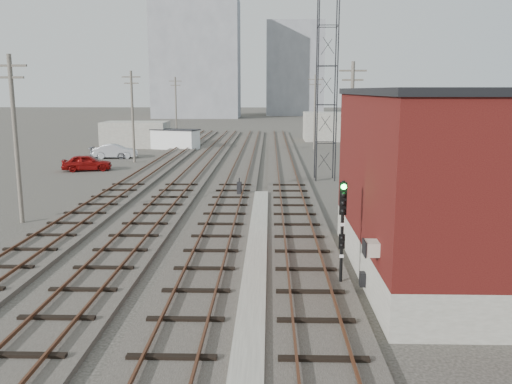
{
  "coord_description": "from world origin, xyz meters",
  "views": [
    {
      "loc": [
        1.06,
        -8.52,
        7.15
      ],
      "look_at": [
        0.39,
        17.7,
        2.2
      ],
      "focal_mm": 38.0,
      "sensor_mm": 36.0,
      "label": 1
    }
  ],
  "objects_px": {
    "signal_mast": "(342,226)",
    "site_trailer": "(175,139)",
    "car_red": "(87,163)",
    "car_silver": "(116,151)",
    "car_grey": "(110,152)",
    "switch_stand": "(239,188)"
  },
  "relations": [
    {
      "from": "signal_mast",
      "to": "car_silver",
      "type": "relative_size",
      "value": 0.88
    },
    {
      "from": "car_silver",
      "to": "car_grey",
      "type": "bearing_deg",
      "value": 81.1
    },
    {
      "from": "site_trailer",
      "to": "car_grey",
      "type": "distance_m",
      "value": 10.71
    },
    {
      "from": "signal_mast",
      "to": "switch_stand",
      "type": "xyz_separation_m",
      "value": [
        -4.7,
        17.03,
        -1.75
      ]
    },
    {
      "from": "switch_stand",
      "to": "car_grey",
      "type": "xyz_separation_m",
      "value": [
        -14.96,
        20.89,
        0.04
      ]
    },
    {
      "from": "signal_mast",
      "to": "switch_stand",
      "type": "distance_m",
      "value": 17.75
    },
    {
      "from": "site_trailer",
      "to": "car_silver",
      "type": "relative_size",
      "value": 1.39
    },
    {
      "from": "switch_stand",
      "to": "car_red",
      "type": "height_order",
      "value": "car_red"
    },
    {
      "from": "car_silver",
      "to": "car_grey",
      "type": "height_order",
      "value": "car_silver"
    },
    {
      "from": "site_trailer",
      "to": "car_grey",
      "type": "xyz_separation_m",
      "value": [
        -5.39,
        -9.23,
        -0.62
      ]
    },
    {
      "from": "signal_mast",
      "to": "car_silver",
      "type": "height_order",
      "value": "signal_mast"
    },
    {
      "from": "signal_mast",
      "to": "site_trailer",
      "type": "relative_size",
      "value": 0.63
    },
    {
      "from": "car_silver",
      "to": "car_grey",
      "type": "distance_m",
      "value": 0.61
    },
    {
      "from": "car_red",
      "to": "car_grey",
      "type": "relative_size",
      "value": 1.02
    },
    {
      "from": "signal_mast",
      "to": "car_red",
      "type": "xyz_separation_m",
      "value": [
        -19.07,
        28.74,
        -1.59
      ]
    },
    {
      "from": "switch_stand",
      "to": "site_trailer",
      "type": "distance_m",
      "value": 31.6
    },
    {
      "from": "site_trailer",
      "to": "switch_stand",
      "type": "bearing_deg",
      "value": -53.9
    },
    {
      "from": "car_red",
      "to": "site_trailer",
      "type": "bearing_deg",
      "value": -28.88
    },
    {
      "from": "switch_stand",
      "to": "site_trailer",
      "type": "height_order",
      "value": "site_trailer"
    },
    {
      "from": "signal_mast",
      "to": "switch_stand",
      "type": "relative_size",
      "value": 3.26
    },
    {
      "from": "car_silver",
      "to": "switch_stand",
      "type": "bearing_deg",
      "value": -151.79
    },
    {
      "from": "car_red",
      "to": "car_grey",
      "type": "distance_m",
      "value": 9.2
    }
  ]
}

